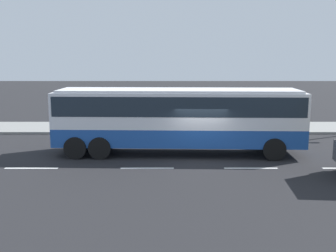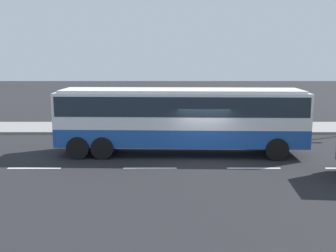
# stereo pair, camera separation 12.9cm
# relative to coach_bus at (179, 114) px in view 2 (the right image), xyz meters

# --- Properties ---
(ground_plane) EXTENTS (120.00, 120.00, 0.00)m
(ground_plane) POSITION_rel_coach_bus_xyz_m (1.06, -1.12, -2.07)
(ground_plane) COLOR black
(sidewalk_curb) EXTENTS (80.00, 4.00, 0.15)m
(sidewalk_curb) POSITION_rel_coach_bus_xyz_m (1.06, 7.10, -2.00)
(sidewalk_curb) COLOR gray
(sidewalk_curb) RESTS_ON ground_plane
(lane_centreline) EXTENTS (23.03, 0.16, 0.01)m
(lane_centreline) POSITION_rel_coach_bus_xyz_m (-2.06, -2.68, -2.07)
(lane_centreline) COLOR white
(lane_centreline) RESTS_ON ground_plane
(coach_bus) EXTENTS (12.52, 3.02, 3.33)m
(coach_bus) POSITION_rel_coach_bus_xyz_m (0.00, 0.00, 0.00)
(coach_bus) COLOR #1E4C9E
(coach_bus) RESTS_ON ground_plane
(pedestrian_near_curb) EXTENTS (0.32, 0.32, 1.61)m
(pedestrian_near_curb) POSITION_rel_coach_bus_xyz_m (3.41, 5.99, -1.00)
(pedestrian_near_curb) COLOR #38334C
(pedestrian_near_curb) RESTS_ON sidewalk_curb
(pedestrian_at_crossing) EXTENTS (0.32, 0.32, 1.63)m
(pedestrian_at_crossing) POSITION_rel_coach_bus_xyz_m (-2.22, 5.92, -0.99)
(pedestrian_at_crossing) COLOR black
(pedestrian_at_crossing) RESTS_ON sidewalk_curb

